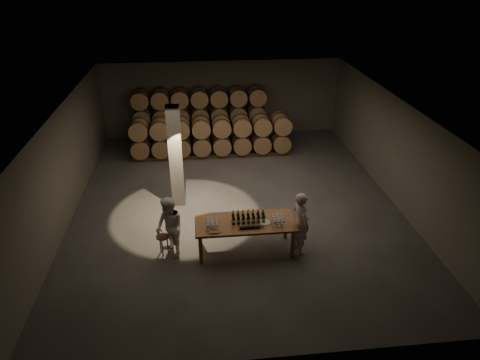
{
  "coord_description": "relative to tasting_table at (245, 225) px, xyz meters",
  "views": [
    {
      "loc": [
        -1.13,
        -11.71,
        6.98
      ],
      "look_at": [
        0.07,
        -0.54,
        1.1
      ],
      "focal_mm": 32.0,
      "sensor_mm": 36.0,
      "label": 1
    }
  ],
  "objects": [
    {
      "name": "person_man",
      "position": [
        1.42,
        -0.19,
        0.09
      ],
      "size": [
        0.59,
        0.74,
        1.77
      ],
      "primitive_type": "imported",
      "rotation": [
        0.0,
        0.0,
        1.86
      ],
      "color": "beige",
      "rests_on": "ground"
    },
    {
      "name": "barrel_stack_front",
      "position": [
        -0.57,
        6.3,
        0.03
      ],
      "size": [
        6.26,
        0.95,
        1.57
      ],
      "color": "#58321E",
      "rests_on": "ground"
    },
    {
      "name": "plate",
      "position": [
        0.49,
        -0.09,
        0.11
      ],
      "size": [
        0.3,
        0.3,
        0.02
      ],
      "primitive_type": "cylinder",
      "color": "silver",
      "rests_on": "tasting_table"
    },
    {
      "name": "glass_cluster_left",
      "position": [
        -0.86,
        -0.11,
        0.23
      ],
      "size": [
        0.31,
        0.42,
        0.18
      ],
      "color": "silver",
      "rests_on": "tasting_table"
    },
    {
      "name": "person_woman",
      "position": [
        -1.94,
        0.02,
        0.04
      ],
      "size": [
        0.96,
        1.03,
        1.68
      ],
      "primitive_type": "imported",
      "rotation": [
        0.0,
        0.0,
        -1.04
      ],
      "color": "white",
      "rests_on": "ground"
    },
    {
      "name": "room",
      "position": [
        -1.8,
        2.7,
        0.8
      ],
      "size": [
        12.0,
        12.0,
        12.0
      ],
      "color": "#4A4846",
      "rests_on": "ground"
    },
    {
      "name": "glass_cluster_right",
      "position": [
        0.83,
        -0.11,
        0.23
      ],
      "size": [
        0.3,
        0.41,
        0.17
      ],
      "color": "silver",
      "rests_on": "tasting_table"
    },
    {
      "name": "bottle_cluster",
      "position": [
        0.08,
        0.01,
        0.22
      ],
      "size": [
        0.86,
        0.23,
        0.32
      ],
      "color": "black",
      "rests_on": "tasting_table"
    },
    {
      "name": "tasting_table",
      "position": [
        0.0,
        0.0,
        0.0
      ],
      "size": [
        2.6,
        1.1,
        0.9
      ],
      "color": "brown",
      "rests_on": "ground"
    },
    {
      "name": "barrel_stack_back",
      "position": [
        -0.96,
        7.7,
        0.4
      ],
      "size": [
        5.48,
        0.95,
        2.31
      ],
      "color": "#58321E",
      "rests_on": "ground"
    },
    {
      "name": "stool",
      "position": [
        -2.15,
        0.08,
        -0.33
      ],
      "size": [
        0.34,
        0.34,
        0.56
      ],
      "rotation": [
        0.0,
        0.0,
        -0.2
      ],
      "color": "#58321E",
      "rests_on": "ground"
    },
    {
      "name": "lying_bottles",
      "position": [
        0.09,
        -0.32,
        0.14
      ],
      "size": [
        0.62,
        0.08,
        0.08
      ],
      "color": "black",
      "rests_on": "tasting_table"
    },
    {
      "name": "notebook_near",
      "position": [
        -0.83,
        -0.37,
        0.12
      ],
      "size": [
        0.22,
        0.18,
        0.03
      ],
      "primitive_type": "cube",
      "rotation": [
        0.0,
        0.0,
        0.0
      ],
      "color": "olive",
      "rests_on": "tasting_table"
    },
    {
      "name": "pen",
      "position": [
        -0.72,
        -0.43,
        0.11
      ],
      "size": [
        0.12,
        0.05,
        0.01
      ],
      "primitive_type": "cylinder",
      "rotation": [
        0.0,
        1.57,
        0.34
      ],
      "color": "black",
      "rests_on": "tasting_table"
    },
    {
      "name": "notebook_corner",
      "position": [
        -1.15,
        -0.42,
        0.12
      ],
      "size": [
        0.26,
        0.32,
        0.03
      ],
      "primitive_type": "cube",
      "rotation": [
        0.0,
        0.0,
        0.06
      ],
      "color": "olive",
      "rests_on": "tasting_table"
    }
  ]
}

